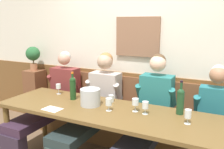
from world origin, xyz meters
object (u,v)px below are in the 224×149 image
object	(u,v)px
wine_bottle_amber_mid	(180,100)
water_tumbler_center	(111,98)
wall_bench	(130,126)
potted_plant	(33,55)
ice_bucket	(90,97)
person_center_right_seat	(51,100)
dining_table	(107,116)
wine_glass_left_end	(188,115)
person_right_seat	(94,105)
wine_glass_center_front	(145,105)
person_center_left_seat	(212,131)
wine_glass_near_bucket	(58,87)
person_left_seat	(149,113)
wine_glass_center_rear	(135,102)
wine_bottle_green_tall	(73,87)
wine_glass_right_end	(109,103)

from	to	relation	value
wine_bottle_amber_mid	water_tumbler_center	bearing A→B (deg)	177.81
wall_bench	potted_plant	size ratio (longest dim) A/B	7.38
ice_bucket	person_center_right_seat	bearing A→B (deg)	161.62
dining_table	wine_glass_left_end	xyz separation A→B (m)	(0.86, 0.01, 0.17)
wine_bottle_amber_mid	dining_table	bearing A→B (deg)	-162.55
person_right_seat	wine_glass_center_front	size ratio (longest dim) A/B	9.27
wine_glass_left_end	wine_glass_center_front	bearing A→B (deg)	172.50
person_right_seat	ice_bucket	world-z (taller)	person_right_seat
person_center_left_seat	wine_glass_near_bucket	size ratio (longest dim) A/B	8.75
wine_glass_center_front	person_center_left_seat	bearing A→B (deg)	19.54
wall_bench	ice_bucket	world-z (taller)	ice_bucket
person_center_right_seat	wine_bottle_amber_mid	bearing A→B (deg)	-2.79
person_left_seat	wine_glass_near_bucket	xyz separation A→B (m)	(-1.24, -0.11, 0.20)
wine_bottle_amber_mid	wine_glass_center_rear	size ratio (longest dim) A/B	2.48
dining_table	wine_glass_center_front	bearing A→B (deg)	9.23
person_center_right_seat	potted_plant	xyz separation A→B (m)	(-0.68, 0.39, 0.56)
wine_glass_left_end	person_center_right_seat	bearing A→B (deg)	170.82
person_right_seat	potted_plant	size ratio (longest dim) A/B	3.26
person_center_right_seat	wine_glass_center_rear	size ratio (longest dim) A/B	8.61
wine_bottle_green_tall	wine_glass_center_front	distance (m)	0.98
wall_bench	person_right_seat	bearing A→B (deg)	-138.41
wine_glass_left_end	water_tumbler_center	xyz separation A→B (m)	(-0.95, 0.26, -0.05)
person_left_seat	wine_glass_left_end	distance (m)	0.63
person_center_left_seat	wine_glass_left_end	bearing A→B (deg)	-125.41
wall_bench	person_center_right_seat	distance (m)	1.19
person_center_right_seat	wine_glass_near_bucket	size ratio (longest dim) A/B	9.02
dining_table	potted_plant	distance (m)	1.97
wall_bench	wine_glass_left_end	size ratio (longest dim) A/B	20.26
person_center_left_seat	ice_bucket	xyz separation A→B (m)	(-1.32, -0.25, 0.25)
wine_glass_center_rear	wine_glass_right_end	bearing A→B (deg)	-157.86
person_left_seat	wine_bottle_green_tall	xyz separation A→B (m)	(-0.93, -0.22, 0.26)
wine_glass_near_bucket	wine_bottle_green_tall	bearing A→B (deg)	-18.18
person_left_seat	water_tumbler_center	size ratio (longest dim) A/B	15.46
person_left_seat	wine_glass_right_end	world-z (taller)	person_left_seat
wall_bench	wine_glass_left_end	xyz separation A→B (m)	(0.86, -0.67, 0.56)
person_left_seat	person_center_right_seat	bearing A→B (deg)	-178.86
person_right_seat	potted_plant	world-z (taller)	potted_plant
wine_glass_right_end	person_center_left_seat	bearing A→B (deg)	16.94
wall_bench	wine_glass_near_bucket	bearing A→B (deg)	-153.26
wine_glass_center_front	wine_bottle_green_tall	bearing A→B (deg)	175.93
wine_bottle_amber_mid	water_tumbler_center	size ratio (longest dim) A/B	4.29
dining_table	person_center_right_seat	distance (m)	1.13
person_center_right_seat	wine_glass_near_bucket	bearing A→B (deg)	-21.79
dining_table	wine_bottle_amber_mid	world-z (taller)	wine_bottle_amber_mid
person_center_left_seat	wine_glass_right_end	xyz separation A→B (m)	(-1.04, -0.32, 0.25)
ice_bucket	wine_glass_center_front	size ratio (longest dim) A/B	1.68
dining_table	person_right_seat	distance (m)	0.51
wall_bench	wine_glass_center_front	xyz separation A→B (m)	(0.42, -0.61, 0.56)
dining_table	ice_bucket	xyz separation A→B (m)	(-0.25, 0.05, 0.17)
wine_bottle_green_tall	water_tumbler_center	distance (m)	0.50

